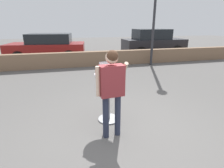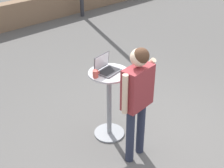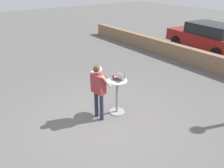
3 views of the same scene
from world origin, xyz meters
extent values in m
plane|color=#5B5956|center=(0.00, 0.00, 0.00)|extent=(50.00, 50.00, 0.00)
cube|color=#84664C|center=(0.00, 5.93, 0.36)|extent=(17.66, 0.35, 0.71)
cylinder|color=gray|center=(-0.15, 0.63, 0.01)|extent=(0.46, 0.46, 0.03)
cylinder|color=gray|center=(-0.15, 0.63, 0.52)|extent=(0.07, 0.07, 1.00)
cylinder|color=#B7B7BC|center=(-0.15, 0.63, 1.04)|extent=(0.57, 0.57, 0.02)
cube|color=#515156|center=(-0.15, 0.63, 1.06)|extent=(0.34, 0.28, 0.02)
cube|color=black|center=(-0.15, 0.63, 1.07)|extent=(0.30, 0.22, 0.00)
cube|color=#515156|center=(-0.17, 0.76, 1.18)|extent=(0.31, 0.08, 0.22)
cube|color=white|center=(-0.17, 0.75, 1.18)|extent=(0.29, 0.07, 0.19)
cylinder|color=#C14C42|center=(-0.37, 0.65, 1.10)|extent=(0.08, 0.08, 0.10)
torus|color=#C14C42|center=(-0.32, 0.65, 1.10)|extent=(0.04, 0.01, 0.04)
cylinder|color=#282D42|center=(-0.33, 0.03, 0.41)|extent=(0.11, 0.11, 0.82)
cylinder|color=#282D42|center=(-0.11, 0.05, 0.41)|extent=(0.11, 0.11, 0.82)
cube|color=maroon|center=(-0.22, 0.04, 1.09)|extent=(0.44, 0.25, 0.54)
sphere|color=beige|center=(-0.22, 0.04, 1.49)|extent=(0.21, 0.21, 0.21)
sphere|color=#472D1E|center=(-0.22, 0.02, 1.52)|extent=(0.20, 0.20, 0.20)
cylinder|color=beige|center=(-0.46, 0.02, 1.10)|extent=(0.07, 0.07, 0.51)
cylinder|color=beige|center=(0.01, 0.14, 1.21)|extent=(0.10, 0.31, 0.40)
cube|color=maroon|center=(-2.11, 8.36, 0.60)|extent=(4.52, 2.34, 0.65)
cube|color=black|center=(-1.90, 8.33, 1.20)|extent=(2.56, 1.88, 0.55)
cylinder|color=black|center=(-3.55, 7.67, 0.31)|extent=(0.64, 0.29, 0.62)
cylinder|color=black|center=(-3.34, 9.38, 0.31)|extent=(0.64, 0.29, 0.62)
cylinder|color=black|center=(-0.89, 7.34, 0.31)|extent=(0.64, 0.29, 0.62)
cylinder|color=black|center=(-0.67, 9.05, 0.31)|extent=(0.64, 0.29, 0.62)
cube|color=black|center=(4.58, 7.99, 0.69)|extent=(3.99, 1.70, 0.74)
cube|color=black|center=(4.38, 7.99, 1.38)|extent=(2.20, 1.49, 0.62)
cylinder|color=black|center=(5.81, 8.80, 0.36)|extent=(0.72, 0.22, 0.71)
cylinder|color=black|center=(5.81, 7.20, 0.36)|extent=(0.72, 0.22, 0.71)
cylinder|color=black|center=(3.34, 8.78, 0.36)|extent=(0.72, 0.22, 0.71)
cylinder|color=black|center=(3.35, 7.19, 0.36)|extent=(0.72, 0.22, 0.71)
cylinder|color=#2D2D33|center=(3.18, 5.42, 1.91)|extent=(0.12, 0.12, 3.83)
camera|label=1|loc=(-0.90, -2.69, 2.01)|focal=28.00mm
camera|label=2|loc=(-2.68, -2.10, 3.00)|focal=50.00mm
camera|label=3|loc=(4.16, -2.79, 3.62)|focal=35.00mm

